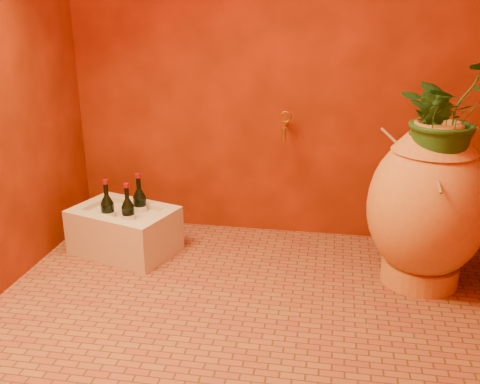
% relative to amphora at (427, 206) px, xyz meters
% --- Properties ---
extents(floor, '(2.50, 2.50, 0.00)m').
position_rel_amphora_xyz_m(floor, '(-0.85, -0.46, -0.43)').
color(floor, brown).
rests_on(floor, ground).
extents(wall_back, '(2.50, 0.02, 2.50)m').
position_rel_amphora_xyz_m(wall_back, '(-0.85, 0.54, 0.82)').
color(wall_back, '#511A04').
rests_on(wall_back, ground).
extents(amphora, '(0.60, 0.61, 0.86)m').
position_rel_amphora_xyz_m(amphora, '(0.00, 0.00, 0.00)').
color(amphora, '#C88138').
rests_on(amphora, floor).
extents(stone_basin, '(0.66, 0.56, 0.27)m').
position_rel_amphora_xyz_m(stone_basin, '(-1.66, 0.07, -0.30)').
color(stone_basin, beige).
rests_on(stone_basin, floor).
extents(wine_bottle_a, '(0.08, 0.08, 0.31)m').
position_rel_amphora_xyz_m(wine_bottle_a, '(-1.60, -0.00, -0.17)').
color(wine_bottle_a, black).
rests_on(wine_bottle_a, stone_basin).
extents(wine_bottle_b, '(0.08, 0.08, 0.32)m').
position_rel_amphora_xyz_m(wine_bottle_b, '(-1.58, 0.12, -0.16)').
color(wine_bottle_b, black).
rests_on(wine_bottle_b, stone_basin).
extents(wine_bottle_c, '(0.08, 0.08, 0.32)m').
position_rel_amphora_xyz_m(wine_bottle_c, '(-1.72, 0.00, -0.17)').
color(wine_bottle_c, black).
rests_on(wine_bottle_c, stone_basin).
extents(wall_tap, '(0.07, 0.15, 0.17)m').
position_rel_amphora_xyz_m(wall_tap, '(-0.77, 0.46, 0.29)').
color(wall_tap, olive).
rests_on(wall_tap, wall_back).
extents(plant_main, '(0.61, 0.59, 0.51)m').
position_rel_amphora_xyz_m(plant_main, '(0.02, -0.03, 0.47)').
color(plant_main, '#1C4E1B').
rests_on(plant_main, amphora).
extents(plant_side, '(0.25, 0.24, 0.35)m').
position_rel_amphora_xyz_m(plant_side, '(-0.04, -0.03, 0.40)').
color(plant_side, '#1C4E1B').
rests_on(plant_side, amphora).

